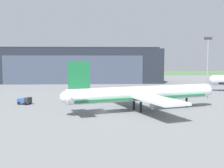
{
  "coord_description": "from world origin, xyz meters",
  "views": [
    {
      "loc": [
        -1.06,
        -65.63,
        12.64
      ],
      "look_at": [
        3.0,
        19.33,
        5.1
      ],
      "focal_mm": 44.35,
      "sensor_mm": 36.0,
      "label": 1
    }
  ],
  "objects": [
    {
      "name": "apron_light_mast",
      "position": [
        33.6,
        21.15,
        11.5
      ],
      "size": [
        2.4,
        0.5,
        19.71
      ],
      "color": "#99999E",
      "rests_on": "ground_plane"
    },
    {
      "name": "maintenance_hangar",
      "position": [
        -14.04,
        91.12,
        9.33
      ],
      "size": [
        93.79,
        29.99,
        19.59
      ],
      "color": "#232833",
      "rests_on": "ground_plane"
    },
    {
      "name": "ops_van",
      "position": [
        -22.0,
        12.83,
        1.06
      ],
      "size": [
        4.11,
        3.52,
        2.02
      ],
      "color": "#2D2D33",
      "rests_on": "ground_plane"
    },
    {
      "name": "ground_plane",
      "position": [
        0.0,
        0.0,
        0.0
      ],
      "size": [
        440.0,
        440.0,
        0.0
      ],
      "primitive_type": "plane",
      "color": "slate"
    },
    {
      "name": "airliner_near_right",
      "position": [
        9.71,
        1.57,
        4.16
      ],
      "size": [
        39.37,
        32.29,
        12.15
      ],
      "color": "white",
      "rests_on": "ground_plane"
    },
    {
      "name": "grass_field_strip",
      "position": [
        0.0,
        182.19,
        0.04
      ],
      "size": [
        440.0,
        56.0,
        0.08
      ],
      "primitive_type": "cube",
      "color": "#49793A",
      "rests_on": "ground_plane"
    }
  ]
}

